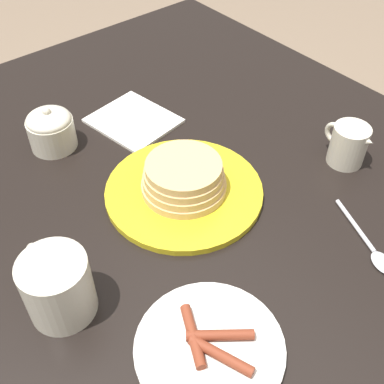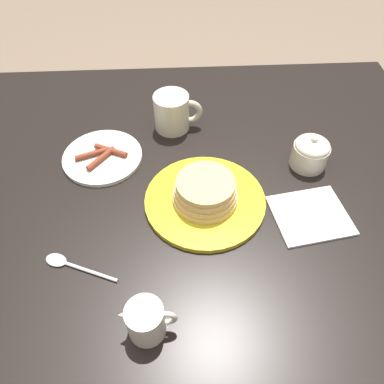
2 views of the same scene
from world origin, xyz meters
name	(u,v)px [view 2 (image 2 of 2)]	position (x,y,z in m)	size (l,w,h in m)	color
ground_plane	(192,326)	(0.00, 0.00, 0.00)	(8.00, 8.00, 0.00)	#7A6651
dining_table	(192,225)	(0.00, 0.00, 0.66)	(1.28, 1.09, 0.78)	black
pancake_plate	(205,195)	(0.03, -0.02, 0.80)	(0.27, 0.27, 0.07)	gold
side_plate_bacon	(102,157)	(-0.21, 0.13, 0.78)	(0.20, 0.20, 0.02)	silver
coffee_mug	(173,112)	(-0.04, 0.25, 0.83)	(0.13, 0.09, 0.10)	beige
creamer_pitcher	(145,321)	(-0.09, -0.30, 0.82)	(0.10, 0.07, 0.08)	beige
sugar_bowl	(310,152)	(0.29, 0.09, 0.82)	(0.09, 0.09, 0.09)	beige
napkin	(310,215)	(0.25, -0.07, 0.78)	(0.18, 0.16, 0.01)	silver
spoon	(68,264)	(-0.25, -0.17, 0.78)	(0.15, 0.08, 0.01)	silver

